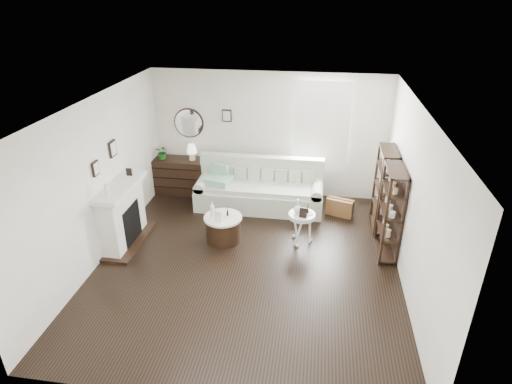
% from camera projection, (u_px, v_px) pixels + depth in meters
% --- Properties ---
extents(room, '(5.50, 5.50, 5.50)m').
position_uv_depth(room, '(304.00, 126.00, 8.89)').
color(room, black).
rests_on(room, ground).
extents(fireplace, '(0.50, 1.40, 1.84)m').
position_uv_depth(fireplace, '(123.00, 216.00, 7.63)').
color(fireplace, silver).
rests_on(fireplace, ground).
extents(shelf_unit_far, '(0.30, 0.80, 1.60)m').
position_uv_depth(shelf_unit_far, '(384.00, 190.00, 8.00)').
color(shelf_unit_far, black).
rests_on(shelf_unit_far, ground).
extents(shelf_unit_near, '(0.30, 0.80, 1.60)m').
position_uv_depth(shelf_unit_near, '(390.00, 213.00, 7.20)').
color(shelf_unit_near, black).
rests_on(shelf_unit_near, ground).
extents(sofa, '(2.62, 0.91, 1.02)m').
position_uv_depth(sofa, '(260.00, 191.00, 9.00)').
color(sofa, beige).
rests_on(sofa, ground).
extents(quilt, '(0.64, 0.57, 0.14)m').
position_uv_depth(quilt, '(218.00, 180.00, 8.89)').
color(quilt, '#24865D').
rests_on(quilt, sofa).
extents(suitcase, '(0.57, 0.34, 0.36)m').
position_uv_depth(suitcase, '(340.00, 207.00, 8.69)').
color(suitcase, brown).
rests_on(suitcase, ground).
extents(dresser, '(1.20, 0.52, 0.80)m').
position_uv_depth(dresser, '(179.00, 176.00, 9.57)').
color(dresser, black).
rests_on(dresser, ground).
extents(table_lamp, '(0.24, 0.24, 0.35)m').
position_uv_depth(table_lamp, '(192.00, 152.00, 9.27)').
color(table_lamp, '#F3E6CD').
rests_on(table_lamp, dresser).
extents(potted_plant, '(0.34, 0.31, 0.33)m').
position_uv_depth(potted_plant, '(163.00, 152.00, 9.32)').
color(potted_plant, '#185618').
rests_on(potted_plant, dresser).
extents(drum_table, '(0.69, 0.69, 0.48)m').
position_uv_depth(drum_table, '(223.00, 228.00, 7.83)').
color(drum_table, black).
rests_on(drum_table, ground).
extents(pedestal_table, '(0.49, 0.49, 0.59)m').
position_uv_depth(pedestal_table, '(302.00, 216.00, 7.62)').
color(pedestal_table, silver).
rests_on(pedestal_table, ground).
extents(eiffel_drum, '(0.13, 0.13, 0.18)m').
position_uv_depth(eiffel_drum, '(227.00, 212.00, 7.71)').
color(eiffel_drum, black).
rests_on(eiffel_drum, drum_table).
extents(bottle_drum, '(0.08, 0.08, 0.33)m').
position_uv_depth(bottle_drum, '(212.00, 210.00, 7.60)').
color(bottle_drum, silver).
rests_on(bottle_drum, drum_table).
extents(card_frame_drum, '(0.15, 0.09, 0.19)m').
position_uv_depth(card_frame_drum, '(218.00, 217.00, 7.53)').
color(card_frame_drum, silver).
rests_on(card_frame_drum, drum_table).
extents(eiffel_ped, '(0.14, 0.14, 0.19)m').
position_uv_depth(eiffel_ped, '(308.00, 209.00, 7.58)').
color(eiffel_ped, black).
rests_on(eiffel_ped, pedestal_table).
extents(flask_ped, '(0.14, 0.14, 0.26)m').
position_uv_depth(flask_ped, '(298.00, 206.00, 7.57)').
color(flask_ped, silver).
rests_on(flask_ped, pedestal_table).
extents(card_frame_ped, '(0.14, 0.08, 0.18)m').
position_uv_depth(card_frame_ped, '(303.00, 213.00, 7.45)').
color(card_frame_ped, black).
rests_on(card_frame_ped, pedestal_table).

